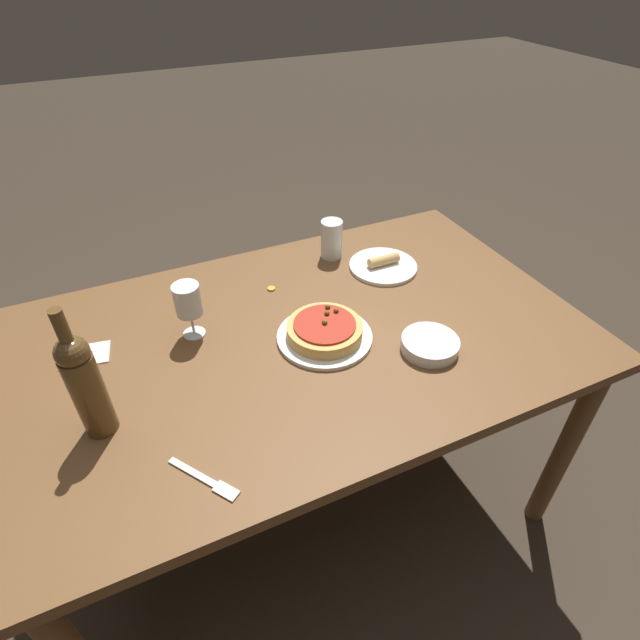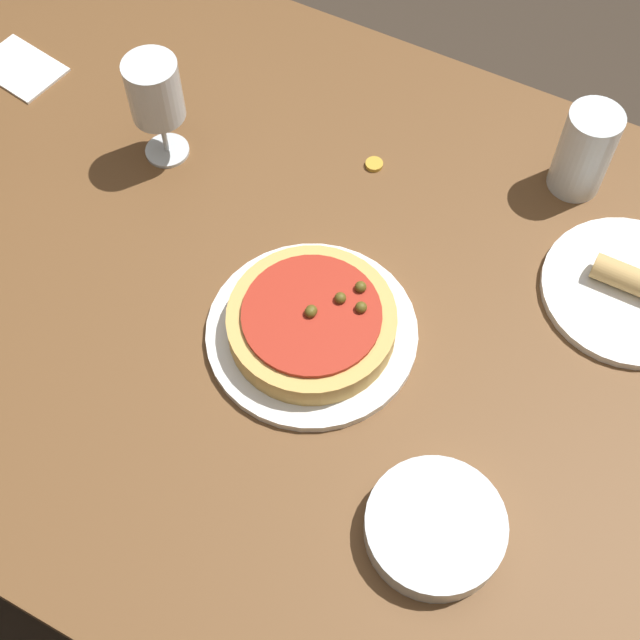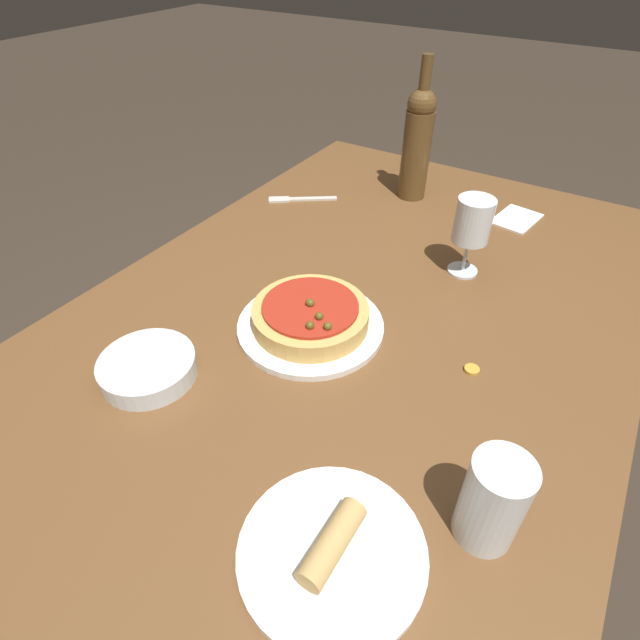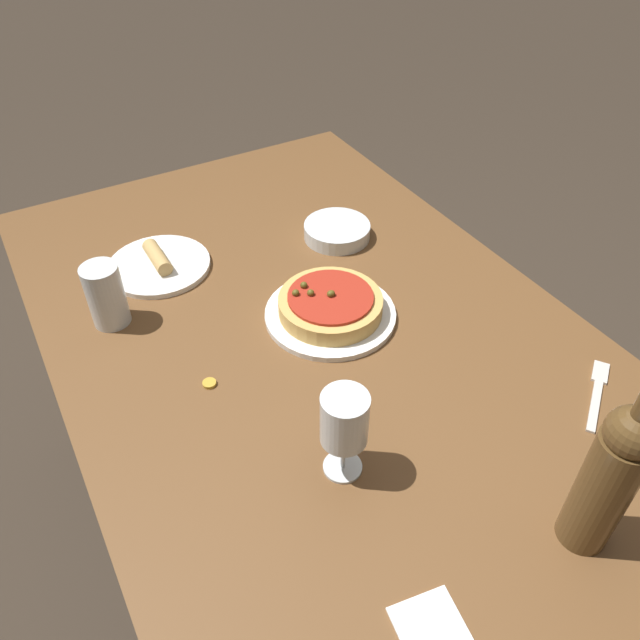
{
  "view_description": "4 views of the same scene",
  "coord_description": "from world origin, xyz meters",
  "px_view_note": "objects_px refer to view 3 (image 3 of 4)",
  "views": [
    {
      "loc": [
        -0.39,
        -0.96,
        1.65
      ],
      "look_at": [
        0.03,
        -0.04,
        0.84
      ],
      "focal_mm": 28.0,
      "sensor_mm": 36.0,
      "label": 1
    },
    {
      "loc": [
        0.3,
        -0.51,
        1.71
      ],
      "look_at": [
        0.06,
        -0.06,
        0.85
      ],
      "focal_mm": 50.0,
      "sensor_mm": 36.0,
      "label": 2
    },
    {
      "loc": [
        0.59,
        0.32,
        1.35
      ],
      "look_at": [
        0.07,
        -0.01,
        0.83
      ],
      "focal_mm": 28.0,
      "sensor_mm": 36.0,
      "label": 3
    },
    {
      "loc": [
        -0.74,
        0.43,
        1.57
      ],
      "look_at": [
        0.01,
        -0.0,
        0.81
      ],
      "focal_mm": 35.0,
      "sensor_mm": 36.0,
      "label": 4
    }
  ],
  "objects_px": {
    "fork": "(298,199)",
    "water_cup": "(493,501)",
    "bottle_cap": "(472,370)",
    "dinner_plate": "(311,326)",
    "pizza": "(310,315)",
    "side_bowl": "(148,368)",
    "side_plate": "(332,551)",
    "wine_glass": "(473,223)",
    "dining_table": "(343,359)",
    "wine_bottle": "(417,141)"
  },
  "relations": [
    {
      "from": "side_plate",
      "to": "bottle_cap",
      "type": "height_order",
      "value": "side_plate"
    },
    {
      "from": "water_cup",
      "to": "fork",
      "type": "height_order",
      "value": "water_cup"
    },
    {
      "from": "dinner_plate",
      "to": "pizza",
      "type": "bearing_deg",
      "value": 48.32
    },
    {
      "from": "side_bowl",
      "to": "bottle_cap",
      "type": "xyz_separation_m",
      "value": [
        -0.28,
        0.43,
        -0.01
      ]
    },
    {
      "from": "dinner_plate",
      "to": "fork",
      "type": "xyz_separation_m",
      "value": [
        -0.4,
        -0.3,
        -0.0
      ]
    },
    {
      "from": "pizza",
      "to": "wine_glass",
      "type": "xyz_separation_m",
      "value": [
        -0.31,
        0.16,
        0.08
      ]
    },
    {
      "from": "fork",
      "to": "bottle_cap",
      "type": "distance_m",
      "value": 0.67
    },
    {
      "from": "side_plate",
      "to": "side_bowl",
      "type": "bearing_deg",
      "value": -102.88
    },
    {
      "from": "dining_table",
      "to": "side_bowl",
      "type": "xyz_separation_m",
      "value": [
        0.27,
        -0.2,
        0.1
      ]
    },
    {
      "from": "dining_table",
      "to": "bottle_cap",
      "type": "distance_m",
      "value": 0.25
    },
    {
      "from": "dinner_plate",
      "to": "side_plate",
      "type": "bearing_deg",
      "value": 36.62
    },
    {
      "from": "wine_bottle",
      "to": "bottle_cap",
      "type": "distance_m",
      "value": 0.64
    },
    {
      "from": "wine_glass",
      "to": "bottle_cap",
      "type": "relative_size",
      "value": 6.61
    },
    {
      "from": "dining_table",
      "to": "water_cup",
      "type": "relative_size",
      "value": 11.9
    },
    {
      "from": "side_plate",
      "to": "wine_glass",
      "type": "bearing_deg",
      "value": -173.33
    },
    {
      "from": "side_plate",
      "to": "dining_table",
      "type": "bearing_deg",
      "value": -151.95
    },
    {
      "from": "wine_glass",
      "to": "fork",
      "type": "distance_m",
      "value": 0.48
    },
    {
      "from": "fork",
      "to": "bottle_cap",
      "type": "xyz_separation_m",
      "value": [
        0.35,
        0.57,
        0.0
      ]
    },
    {
      "from": "water_cup",
      "to": "pizza",
      "type": "bearing_deg",
      "value": -118.14
    },
    {
      "from": "dinner_plate",
      "to": "side_plate",
      "type": "height_order",
      "value": "side_plate"
    },
    {
      "from": "dinner_plate",
      "to": "bottle_cap",
      "type": "xyz_separation_m",
      "value": [
        -0.05,
        0.27,
        -0.0
      ]
    },
    {
      "from": "dining_table",
      "to": "wine_glass",
      "type": "bearing_deg",
      "value": 156.17
    },
    {
      "from": "pizza",
      "to": "side_bowl",
      "type": "distance_m",
      "value": 0.28
    },
    {
      "from": "wine_glass",
      "to": "bottle_cap",
      "type": "height_order",
      "value": "wine_glass"
    },
    {
      "from": "wine_glass",
      "to": "side_bowl",
      "type": "bearing_deg",
      "value": -30.28
    },
    {
      "from": "side_plate",
      "to": "bottle_cap",
      "type": "distance_m",
      "value": 0.37
    },
    {
      "from": "wine_bottle",
      "to": "side_bowl",
      "type": "bearing_deg",
      "value": -6.12
    },
    {
      "from": "water_cup",
      "to": "side_plate",
      "type": "bearing_deg",
      "value": -48.28
    },
    {
      "from": "wine_glass",
      "to": "fork",
      "type": "height_order",
      "value": "wine_glass"
    },
    {
      "from": "pizza",
      "to": "fork",
      "type": "relative_size",
      "value": 1.33
    },
    {
      "from": "wine_glass",
      "to": "wine_bottle",
      "type": "relative_size",
      "value": 0.49
    },
    {
      "from": "water_cup",
      "to": "side_bowl",
      "type": "distance_m",
      "value": 0.53
    },
    {
      "from": "pizza",
      "to": "side_plate",
      "type": "height_order",
      "value": "pizza"
    },
    {
      "from": "pizza",
      "to": "bottle_cap",
      "type": "height_order",
      "value": "pizza"
    },
    {
      "from": "dining_table",
      "to": "wine_glass",
      "type": "relative_size",
      "value": 9.56
    },
    {
      "from": "side_bowl",
      "to": "fork",
      "type": "distance_m",
      "value": 0.64
    },
    {
      "from": "dinner_plate",
      "to": "water_cup",
      "type": "relative_size",
      "value": 2.0
    },
    {
      "from": "dinner_plate",
      "to": "side_bowl",
      "type": "xyz_separation_m",
      "value": [
        0.23,
        -0.15,
        0.01
      ]
    },
    {
      "from": "water_cup",
      "to": "bottle_cap",
      "type": "distance_m",
      "value": 0.27
    },
    {
      "from": "water_cup",
      "to": "bottle_cap",
      "type": "height_order",
      "value": "water_cup"
    },
    {
      "from": "side_plate",
      "to": "bottle_cap",
      "type": "relative_size",
      "value": 9.04
    },
    {
      "from": "pizza",
      "to": "water_cup",
      "type": "xyz_separation_m",
      "value": [
        0.2,
        0.37,
        0.03
      ]
    },
    {
      "from": "dinner_plate",
      "to": "pizza",
      "type": "height_order",
      "value": "pizza"
    },
    {
      "from": "bottle_cap",
      "to": "dinner_plate",
      "type": "bearing_deg",
      "value": -79.56
    },
    {
      "from": "wine_glass",
      "to": "side_plate",
      "type": "bearing_deg",
      "value": 6.67
    },
    {
      "from": "pizza",
      "to": "side_bowl",
      "type": "relative_size",
      "value": 1.34
    },
    {
      "from": "side_bowl",
      "to": "wine_glass",
      "type": "bearing_deg",
      "value": 149.72
    },
    {
      "from": "pizza",
      "to": "wine_glass",
      "type": "relative_size",
      "value": 1.27
    },
    {
      "from": "water_cup",
      "to": "fork",
      "type": "bearing_deg",
      "value": -131.74
    },
    {
      "from": "fork",
      "to": "water_cup",
      "type": "bearing_deg",
      "value": 102.92
    }
  ]
}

